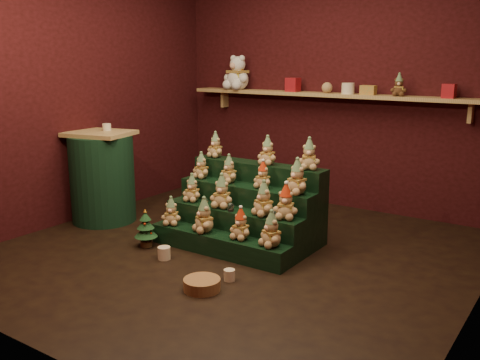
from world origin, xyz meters
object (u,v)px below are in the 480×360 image
Objects in this scene: snow_globe_b at (231,207)px; snow_globe_c at (274,215)px; mug_right at (229,275)px; mini_christmas_tree at (146,228)px; riser_tier_front at (219,244)px; mug_left at (164,253)px; brown_bear at (399,85)px; side_table at (102,177)px; wicker_basket at (202,284)px; white_bear at (238,68)px; snow_globe_a at (205,202)px.

snow_globe_b is 0.45m from snow_globe_c.
mini_christmas_tree is at bearing 169.79° from mug_right.
riser_tier_front is at bearing -161.28° from snow_globe_c.
snow_globe_c is at bearing 0.00° from snow_globe_b.
brown_bear is at bearing 62.08° from mug_left.
brown_bear is (0.89, 1.77, 1.03)m from snow_globe_b.
side_table is 2.16m from wicker_basket.
snow_globe_c is 0.21× the size of mini_christmas_tree.
mini_christmas_tree is (-1.14, -0.39, -0.22)m from snow_globe_c.
white_bear reaches higher than mini_christmas_tree.
snow_globe_b is 0.88× the size of mug_right.
riser_tier_front is 2.52m from brown_bear.
mini_christmas_tree reaches higher than mug_left.
riser_tier_front is 4.95× the size of wicker_basket.
side_table is 3.25m from brown_bear.
wicker_basket is 0.54× the size of white_bear.
mug_right is (2.03, -0.54, -0.43)m from side_table.
riser_tier_front is 0.71m from mini_christmas_tree.
snow_globe_c is 0.92m from wicker_basket.
riser_tier_front is 17.72× the size of snow_globe_b.
snow_globe_b reaches higher than mug_left.
snow_globe_a is at bearing 139.93° from mug_right.
riser_tier_front is at bearing 134.68° from mug_right.
side_table is at bearing 165.19° from mug_right.
riser_tier_front is 15.58× the size of mug_right.
white_bear is at bearing 122.76° from snow_globe_b.
mug_right is (-0.05, -0.58, -0.35)m from snow_globe_c.
side_table is 4.23× the size of brown_bear.
snow_globe_b is at bearing -180.00° from snow_globe_c.
riser_tier_front is 0.45m from snow_globe_a.
mug_left is 2.88m from white_bear.
snow_globe_a reaches higher than riser_tier_front.
mug_left reaches higher than mug_right.
snow_globe_a reaches higher than wicker_basket.
side_table is 3.41× the size of wicker_basket.
snow_globe_a is 0.30m from snow_globe_b.
snow_globe_a is 1.11m from wicker_basket.
snow_globe_b is 0.35× the size of brown_bear.
side_table is 8.69× the size of mug_left.
wicker_basket is 3.37m from white_bear.
riser_tier_front is at bearing -50.63° from white_bear.
snow_globe_a is 0.29× the size of wicker_basket.
wicker_basket is (1.96, -0.80, -0.43)m from side_table.
wicker_basket is at bearing -24.19° from mini_christmas_tree.
mini_christmas_tree is at bearing -142.33° from brown_bear.
brown_bear is (1.57, 2.16, 1.26)m from mini_christmas_tree.
mug_left is 1.23× the size of mug_right.
side_table is (-2.08, -0.05, 0.08)m from snow_globe_c.
snow_globe_c reaches higher than wicker_basket.
white_bear is (-1.12, 1.93, 1.49)m from riser_tier_front.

